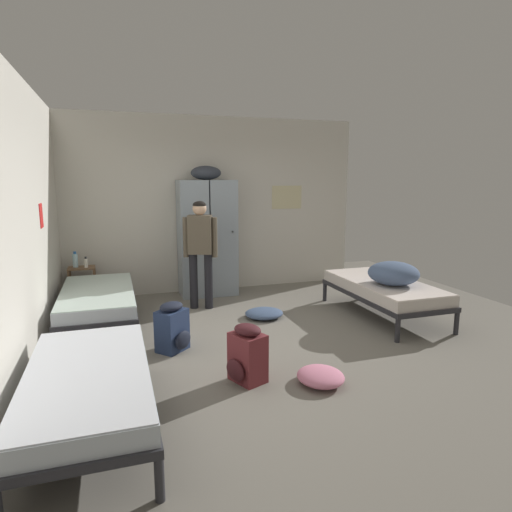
% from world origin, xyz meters
% --- Properties ---
extents(ground_plane, '(7.88, 7.88, 0.00)m').
position_xyz_m(ground_plane, '(0.00, 0.00, 0.00)').
color(ground_plane, slate).
extents(room_backdrop, '(4.94, 4.99, 2.87)m').
position_xyz_m(room_backdrop, '(-1.22, 1.25, 1.44)').
color(room_backdrop, beige).
rests_on(room_backdrop, ground_plane).
extents(locker_bank, '(0.90, 0.55, 2.07)m').
position_xyz_m(locker_bank, '(-0.20, 2.18, 0.97)').
color(locker_bank, '#8C99A3').
rests_on(locker_bank, ground_plane).
extents(shelf_unit, '(0.38, 0.30, 0.57)m').
position_xyz_m(shelf_unit, '(-2.11, 2.18, 0.35)').
color(shelf_unit, brown).
rests_on(shelf_unit, ground_plane).
extents(bed_left_rear, '(0.90, 1.90, 0.49)m').
position_xyz_m(bed_left_rear, '(-1.86, 1.03, 0.38)').
color(bed_left_rear, '#28282D').
rests_on(bed_left_rear, ground_plane).
extents(bed_left_front, '(0.90, 1.90, 0.49)m').
position_xyz_m(bed_left_front, '(-1.86, -1.43, 0.38)').
color(bed_left_front, '#28282D').
rests_on(bed_left_front, ground_plane).
extents(bed_right, '(0.90, 1.90, 0.49)m').
position_xyz_m(bed_right, '(1.86, 0.30, 0.38)').
color(bed_right, '#28282D').
rests_on(bed_right, ground_plane).
extents(bedding_heap, '(0.66, 0.67, 0.30)m').
position_xyz_m(bedding_heap, '(1.86, 0.10, 0.64)').
color(bedding_heap, slate).
rests_on(bedding_heap, bed_right).
extents(person_traveler, '(0.47, 0.30, 1.56)m').
position_xyz_m(person_traveler, '(-0.45, 1.43, 0.94)').
color(person_traveler, black).
rests_on(person_traveler, ground_plane).
extents(water_bottle, '(0.07, 0.07, 0.24)m').
position_xyz_m(water_bottle, '(-2.19, 2.20, 0.68)').
color(water_bottle, '#B2DBEA').
rests_on(water_bottle, shelf_unit).
extents(lotion_bottle, '(0.06, 0.06, 0.16)m').
position_xyz_m(lotion_bottle, '(-2.04, 2.14, 0.64)').
color(lotion_bottle, white).
rests_on(lotion_bottle, shelf_unit).
extents(backpack_maroon, '(0.40, 0.39, 0.55)m').
position_xyz_m(backpack_maroon, '(-0.50, -1.02, 0.26)').
color(backpack_maroon, maroon).
rests_on(backpack_maroon, ground_plane).
extents(backpack_navy, '(0.42, 0.42, 0.55)m').
position_xyz_m(backpack_navy, '(-1.06, -0.06, 0.26)').
color(backpack_navy, navy).
rests_on(backpack_navy, ground_plane).
extents(clothes_pile_pink, '(0.43, 0.47, 0.13)m').
position_xyz_m(clothes_pile_pink, '(0.13, -1.28, 0.07)').
color(clothes_pile_pink, pink).
rests_on(clothes_pile_pink, ground_plane).
extents(clothes_pile_denim, '(0.52, 0.48, 0.12)m').
position_xyz_m(clothes_pile_denim, '(0.27, 0.72, 0.06)').
color(clothes_pile_denim, '#42567A').
rests_on(clothes_pile_denim, ground_plane).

